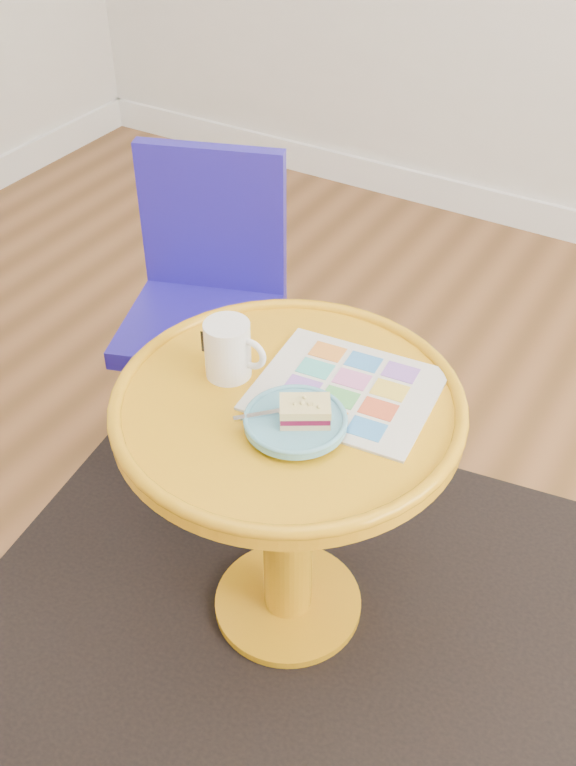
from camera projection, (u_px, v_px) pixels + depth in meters
The scene contains 10 objects.
floor at pixel (252, 641), 1.77m from camera, with size 4.00×4.00×0.00m, color brown.
room_walls at pixel (161, 271), 2.79m from camera, with size 4.00×4.00×4.00m.
rug at pixel (288, 606), 1.84m from camera, with size 1.30×1.10×0.01m, color black.
side_table at pixel (288, 469), 1.58m from camera, with size 0.61×0.61×0.58m.
chair at pixel (206, 295), 1.99m from camera, with size 0.43×0.43×0.77m.
newspaper at pixel (346, 389), 1.49m from camera, with size 0.31×0.26×0.01m, color silver.
mug at pixel (229, 348), 1.49m from camera, with size 0.12×0.08×0.11m.
plate at pixel (295, 422), 1.40m from camera, with size 0.17×0.17×0.02m.
cake_slice at pixel (305, 411), 1.39m from camera, with size 0.10×0.09×0.04m.
fork at pixel (279, 411), 1.41m from camera, with size 0.11×0.11×0.00m.
Camera 1 is at (0.60, -0.85, 1.53)m, focal length 40.00 mm.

